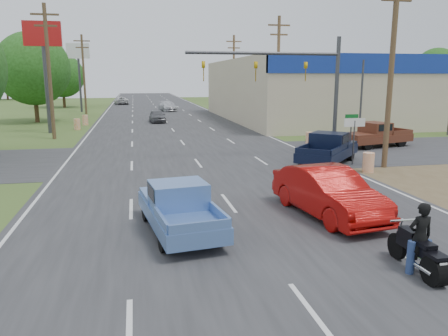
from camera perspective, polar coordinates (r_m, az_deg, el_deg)
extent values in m
plane|color=#3B4F1F|center=(9.41, 11.43, -18.13)|extent=(200.00, 200.00, 0.00)
cube|color=#2D2D30|center=(47.82, -7.53, 6.04)|extent=(15.00, 180.00, 0.02)
cube|color=#2D2D30|center=(26.11, -4.02, 1.44)|extent=(120.00, 10.00, 0.02)
cube|color=brown|center=(23.08, 27.21, -1.22)|extent=(8.00, 18.00, 0.01)
cube|color=#B7A88C|center=(59.20, 25.46, 9.29)|extent=(50.00, 28.00, 6.60)
cylinder|color=#4C3823|center=(24.17, 21.00, 11.79)|extent=(0.28, 0.28, 10.00)
cube|color=#4C3823|center=(24.46, 21.61, 19.75)|extent=(1.60, 0.14, 0.14)
cylinder|color=#4C3823|center=(40.56, 7.06, 12.12)|extent=(0.28, 0.28, 10.00)
cube|color=#4C3823|center=(40.82, 7.22, 18.02)|extent=(2.00, 0.14, 0.14)
cube|color=#4C3823|center=(40.73, 7.19, 16.90)|extent=(1.60, 0.14, 0.14)
cylinder|color=#4C3823|center=(57.92, 1.29, 12.05)|extent=(0.28, 0.28, 10.00)
cube|color=#4C3823|center=(58.10, 1.31, 16.20)|extent=(2.00, 0.14, 0.14)
cube|color=#4C3823|center=(58.04, 1.30, 15.41)|extent=(1.60, 0.14, 0.14)
cylinder|color=#4C3823|center=(36.01, -21.86, 11.45)|extent=(0.28, 0.28, 10.00)
cube|color=#4C3823|center=(36.29, -22.38, 18.07)|extent=(2.00, 0.14, 0.14)
cube|color=#4C3823|center=(36.20, -22.28, 16.82)|extent=(1.60, 0.14, 0.14)
cylinder|color=#4C3823|center=(59.80, -17.83, 11.50)|extent=(0.28, 0.28, 10.00)
cube|color=#4C3823|center=(59.97, -18.09, 15.50)|extent=(2.00, 0.14, 0.14)
cube|color=#4C3823|center=(59.91, -18.04, 14.74)|extent=(1.60, 0.14, 0.14)
cylinder|color=#422D19|center=(50.60, -23.31, 7.33)|extent=(0.44, 0.44, 3.24)
sphere|color=#1D4212|center=(50.52, -23.68, 11.81)|extent=(7.56, 7.56, 7.56)
cylinder|color=#422D19|center=(74.34, -20.17, 8.53)|extent=(0.44, 0.44, 2.88)
sphere|color=#1D4212|center=(74.28, -20.36, 11.23)|extent=(6.72, 6.72, 6.72)
cylinder|color=#422D19|center=(97.03, 25.75, 8.88)|extent=(0.44, 0.44, 3.60)
sphere|color=#1D4212|center=(97.00, 25.99, 11.47)|extent=(8.40, 8.40, 8.40)
cylinder|color=#422D19|center=(107.80, 6.57, 10.07)|extent=(0.44, 0.44, 3.42)
sphere|color=#1D4212|center=(107.77, 6.63, 12.29)|extent=(7.98, 7.98, 7.98)
cylinder|color=#422D19|center=(105.92, -26.47, 9.01)|extent=(0.44, 0.44, 3.78)
sphere|color=#1D4212|center=(105.90, -26.70, 11.50)|extent=(8.82, 8.82, 8.82)
cylinder|color=orange|center=(22.91, 18.34, 0.68)|extent=(0.56, 0.56, 1.00)
cylinder|color=orange|center=(30.62, 11.13, 3.70)|extent=(0.56, 0.56, 1.00)
cylinder|color=orange|center=(42.00, -18.63, 5.43)|extent=(0.56, 0.56, 1.00)
cylinder|color=orange|center=(45.92, -17.67, 5.98)|extent=(0.56, 0.56, 1.00)
cylinder|color=#3F3F44|center=(40.12, -22.23, 10.65)|extent=(0.30, 0.30, 9.00)
cube|color=#B21414|center=(40.28, -22.65, 15.90)|extent=(3.00, 0.35, 2.00)
cylinder|color=#3F3F44|center=(63.88, -18.33, 10.99)|extent=(0.30, 0.30, 9.00)
cube|color=white|center=(63.98, -18.55, 14.30)|extent=(3.00, 0.35, 2.00)
cylinder|color=#3F3F44|center=(24.62, 16.55, 3.17)|extent=(0.08, 0.08, 2.40)
cube|color=white|center=(24.49, 16.70, 5.72)|extent=(1.20, 0.05, 0.45)
cylinder|color=#3F3F44|center=(26.21, 16.19, 3.68)|extent=(0.08, 0.08, 2.40)
cube|color=#0C591E|center=(26.07, 16.35, 6.51)|extent=(0.80, 0.04, 0.22)
cylinder|color=#3F3F44|center=(27.21, 14.43, 8.93)|extent=(0.24, 0.24, 7.00)
cylinder|color=#3F3F44|center=(25.59, 5.31, 14.69)|extent=(9.00, 0.18, 0.18)
imported|color=gold|center=(26.39, 10.64, 13.47)|extent=(0.18, 0.40, 1.10)
imported|color=gold|center=(25.43, 4.18, 13.71)|extent=(0.18, 0.40, 1.10)
imported|color=gold|center=(24.79, -2.71, 13.78)|extent=(0.18, 0.40, 1.10)
imported|color=#9D0A07|center=(15.22, 13.43, -3.16)|extent=(2.48, 5.23, 1.65)
cylinder|color=black|center=(11.25, 25.89, -12.01)|extent=(0.34, 0.70, 0.69)
cylinder|color=black|center=(12.39, 21.64, -9.46)|extent=(0.13, 0.70, 0.69)
cube|color=black|center=(11.72, 23.71, -9.26)|extent=(0.24, 1.26, 0.32)
cube|color=black|center=(11.85, 23.07, -7.89)|extent=(0.28, 0.58, 0.23)
cube|color=black|center=(11.43, 24.68, -8.98)|extent=(0.32, 0.58, 0.11)
cylinder|color=white|center=(12.03, 22.32, -6.33)|extent=(0.68, 0.06, 0.05)
cube|color=white|center=(10.99, 26.73, -11.33)|extent=(0.19, 0.02, 0.13)
imported|color=black|center=(11.54, 24.22, -8.63)|extent=(0.62, 0.41, 1.68)
cylinder|color=black|center=(14.68, -10.00, -5.46)|extent=(0.36, 0.75, 0.72)
cylinder|color=black|center=(14.98, -4.28, -4.96)|extent=(0.36, 0.75, 0.72)
cylinder|color=black|center=(12.07, -7.77, -9.21)|extent=(0.36, 0.75, 0.72)
cylinder|color=black|center=(12.43, -0.87, -8.47)|extent=(0.36, 0.75, 0.72)
cube|color=#5478B5|center=(13.45, -5.85, -6.06)|extent=(2.41, 4.87, 0.47)
cube|color=#5478B5|center=(14.68, -7.16, -3.37)|extent=(1.93, 1.99, 0.16)
cube|color=#5478B5|center=(13.37, -6.00, -3.45)|extent=(1.83, 1.61, 0.76)
cube|color=black|center=(13.33, -6.01, -2.89)|extent=(1.83, 1.34, 0.40)
cube|color=#5478B5|center=(11.24, -3.11, -7.71)|extent=(1.65, 0.30, 0.27)
cylinder|color=black|center=(26.40, 12.69, 2.15)|extent=(0.75, 0.78, 0.79)
cylinder|color=black|center=(25.94, 16.17, 1.80)|extent=(0.75, 0.78, 0.79)
cylinder|color=black|center=(23.53, 10.32, 1.10)|extent=(0.75, 0.78, 0.79)
cylinder|color=black|center=(23.02, 14.19, 0.70)|extent=(0.75, 0.78, 0.79)
cube|color=black|center=(24.67, 13.41, 1.97)|extent=(4.92, 5.12, 0.51)
cube|color=black|center=(26.07, 14.48, 3.15)|extent=(2.70, 2.71, 0.18)
cube|color=black|center=(24.66, 13.56, 3.54)|extent=(2.38, 2.36, 0.84)
cube|color=black|center=(24.64, 13.58, 3.88)|extent=(2.20, 2.16, 0.44)
cube|color=black|center=(22.24, 11.49, 2.05)|extent=(1.40, 1.28, 0.30)
cylinder|color=black|center=(30.06, 18.24, 2.97)|extent=(0.83, 0.48, 0.78)
cylinder|color=black|center=(31.23, 16.15, 3.41)|extent=(0.83, 0.48, 0.78)
cylinder|color=black|center=(32.25, 22.12, 3.26)|extent=(0.83, 0.48, 0.78)
cylinder|color=black|center=(33.35, 20.02, 3.66)|extent=(0.83, 0.48, 0.78)
cube|color=#56291A|center=(31.67, 19.21, 3.72)|extent=(5.40, 3.18, 0.51)
cube|color=#56291A|center=(30.57, 17.24, 4.19)|extent=(2.34, 2.28, 0.18)
cube|color=#56291A|center=(31.52, 19.16, 4.90)|extent=(1.93, 2.12, 0.83)
cube|color=black|center=(31.50, 19.17, 5.17)|extent=(1.64, 2.08, 0.44)
cube|color=#56291A|center=(33.43, 22.25, 4.56)|extent=(0.53, 1.75, 0.29)
imported|color=#5E5F63|center=(47.06, -8.69, 6.72)|extent=(1.73, 3.97, 1.33)
imported|color=silver|center=(63.05, -7.37, 8.01)|extent=(2.61, 4.99, 1.38)
imported|color=silver|center=(80.53, -13.28, 8.56)|extent=(2.81, 4.98, 1.31)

